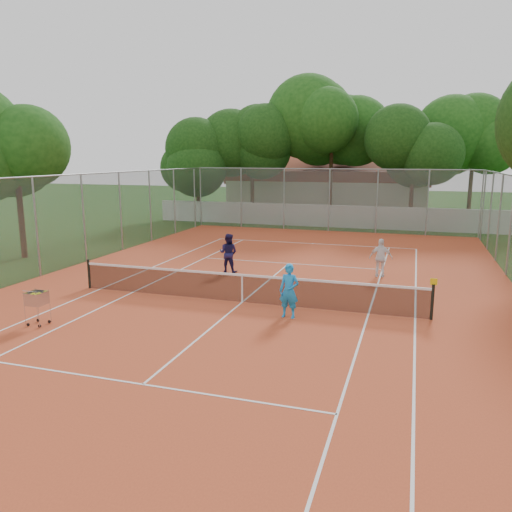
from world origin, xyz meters
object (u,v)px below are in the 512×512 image
(tennis_net, at_px, (242,288))
(player_near, at_px, (289,291))
(player_far_right, at_px, (381,258))
(ball_hopper, at_px, (37,307))
(player_far_left, at_px, (228,253))
(clubhouse, at_px, (329,186))

(tennis_net, height_order, player_near, player_near)
(player_far_right, relative_size, ball_hopper, 1.44)
(player_far_left, xyz_separation_m, ball_hopper, (-2.82, -7.92, -0.28))
(clubhouse, relative_size, player_near, 10.01)
(tennis_net, relative_size, player_far_left, 7.31)
(player_near, bearing_deg, player_far_left, 131.55)
(player_near, xyz_separation_m, player_far_left, (-3.85, 5.05, -0.01))
(player_far_left, xyz_separation_m, player_far_right, (6.11, 1.07, -0.04))
(tennis_net, bearing_deg, player_far_left, 116.63)
(player_far_right, height_order, ball_hopper, player_far_right)
(tennis_net, bearing_deg, player_far_right, 50.93)
(player_far_left, height_order, ball_hopper, player_far_left)
(clubhouse, xyz_separation_m, player_far_left, (-0.00, -25.01, -1.37))
(clubhouse, xyz_separation_m, player_far_right, (6.11, -23.94, -1.41))
(player_near, height_order, player_far_left, player_near)
(player_near, relative_size, player_far_right, 1.06)
(player_near, bearing_deg, ball_hopper, -152.48)
(clubhouse, relative_size, ball_hopper, 15.29)
(tennis_net, distance_m, player_near, 2.16)
(player_far_left, relative_size, player_far_right, 1.05)
(player_far_left, bearing_deg, clubhouse, -88.06)
(tennis_net, height_order, player_far_left, player_far_left)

